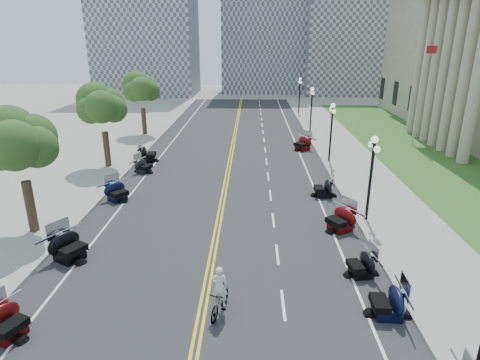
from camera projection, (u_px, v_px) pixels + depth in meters
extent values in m
plane|color=gray|center=(213.00, 254.00, 19.90)|extent=(160.00, 160.00, 0.00)
cube|color=#333335|center=(226.00, 185.00, 29.34)|extent=(16.00, 90.00, 0.01)
cube|color=yellow|center=(224.00, 185.00, 29.34)|extent=(0.12, 90.00, 0.00)
cube|color=yellow|center=(227.00, 185.00, 29.33)|extent=(0.12, 90.00, 0.00)
cube|color=white|center=(313.00, 186.00, 29.16)|extent=(0.12, 90.00, 0.00)
cube|color=white|center=(139.00, 184.00, 29.51)|extent=(0.12, 90.00, 0.00)
cube|color=white|center=(283.00, 305.00, 16.04)|extent=(0.12, 2.00, 0.00)
cube|color=white|center=(277.00, 254.00, 19.81)|extent=(0.12, 2.00, 0.00)
cube|color=white|center=(273.00, 220.00, 23.59)|extent=(0.12, 2.00, 0.00)
cube|color=white|center=(270.00, 195.00, 27.36)|extent=(0.12, 2.00, 0.00)
cube|color=white|center=(268.00, 176.00, 31.14)|extent=(0.12, 2.00, 0.00)
cube|color=white|center=(266.00, 162.00, 34.91)|extent=(0.12, 2.00, 0.00)
cube|color=white|center=(265.00, 150.00, 38.69)|extent=(0.12, 2.00, 0.00)
cube|color=white|center=(264.00, 140.00, 42.46)|extent=(0.12, 2.00, 0.00)
cube|color=white|center=(263.00, 132.00, 46.23)|extent=(0.12, 2.00, 0.00)
cube|color=white|center=(262.00, 125.00, 50.01)|extent=(0.12, 2.00, 0.00)
cube|color=white|center=(261.00, 119.00, 53.78)|extent=(0.12, 2.00, 0.00)
cube|color=white|center=(261.00, 114.00, 57.56)|extent=(0.12, 2.00, 0.00)
cube|color=white|center=(260.00, 109.00, 61.33)|extent=(0.12, 2.00, 0.00)
cube|color=white|center=(260.00, 105.00, 65.11)|extent=(0.12, 2.00, 0.00)
cube|color=white|center=(259.00, 102.00, 68.88)|extent=(0.12, 2.00, 0.00)
cube|color=#9E9991|center=(370.00, 185.00, 29.03)|extent=(5.00, 90.00, 0.15)
cube|color=#9E9991|center=(84.00, 183.00, 29.60)|extent=(5.00, 90.00, 0.15)
cube|color=#356023|center=(423.00, 156.00, 36.40)|extent=(9.00, 60.00, 0.10)
cube|color=gray|center=(146.00, 23.00, 74.61)|extent=(18.00, 14.00, 26.00)
cube|color=gray|center=(263.00, 14.00, 79.01)|extent=(16.00, 12.00, 30.00)
cube|color=gray|center=(357.00, 35.00, 77.01)|extent=(20.00, 14.00, 22.00)
imported|color=#A51414|center=(220.00, 301.00, 15.35)|extent=(1.03, 1.97, 1.14)
imported|color=white|center=(219.00, 269.00, 14.88)|extent=(0.63, 0.41, 1.72)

